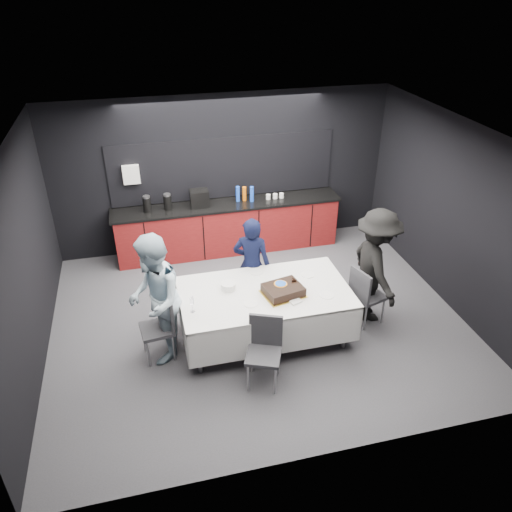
# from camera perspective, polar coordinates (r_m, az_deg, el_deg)

# --- Properties ---
(ground) EXTENTS (6.00, 6.00, 0.00)m
(ground) POSITION_cam_1_polar(r_m,az_deg,el_deg) (7.58, 0.18, -7.23)
(ground) COLOR #434348
(ground) RESTS_ON ground
(room_shell) EXTENTS (6.04, 5.04, 2.82)m
(room_shell) POSITION_cam_1_polar(r_m,az_deg,el_deg) (6.61, 0.21, 5.62)
(room_shell) COLOR white
(room_shell) RESTS_ON ground
(kitchenette) EXTENTS (4.10, 0.64, 2.05)m
(kitchenette) POSITION_cam_1_polar(r_m,az_deg,el_deg) (9.13, -3.31, 3.79)
(kitchenette) COLOR #600F10
(kitchenette) RESTS_ON ground
(party_table) EXTENTS (2.32, 1.32, 0.78)m
(party_table) POSITION_cam_1_polar(r_m,az_deg,el_deg) (6.89, 1.01, -4.99)
(party_table) COLOR #99999E
(party_table) RESTS_ON ground
(cake_assembly) EXTENTS (0.61, 0.53, 0.17)m
(cake_assembly) POSITION_cam_1_polar(r_m,az_deg,el_deg) (6.72, 3.12, -3.92)
(cake_assembly) COLOR gold
(cake_assembly) RESTS_ON party_table
(plate_stack) EXTENTS (0.20, 0.20, 0.10)m
(plate_stack) POSITION_cam_1_polar(r_m,az_deg,el_deg) (6.83, -3.19, -3.46)
(plate_stack) COLOR white
(plate_stack) RESTS_ON party_table
(loose_plate_near) EXTENTS (0.19, 0.19, 0.01)m
(loose_plate_near) POSITION_cam_1_polar(r_m,az_deg,el_deg) (6.56, -0.63, -5.48)
(loose_plate_near) COLOR white
(loose_plate_near) RESTS_ON party_table
(loose_plate_right_a) EXTENTS (0.19, 0.19, 0.01)m
(loose_plate_right_a) POSITION_cam_1_polar(r_m,az_deg,el_deg) (7.18, 5.92, -2.13)
(loose_plate_right_a) COLOR white
(loose_plate_right_a) RESTS_ON party_table
(loose_plate_right_b) EXTENTS (0.20, 0.20, 0.01)m
(loose_plate_right_b) POSITION_cam_1_polar(r_m,az_deg,el_deg) (6.79, 8.08, -4.44)
(loose_plate_right_b) COLOR white
(loose_plate_right_b) RESTS_ON party_table
(loose_plate_far) EXTENTS (0.19, 0.19, 0.01)m
(loose_plate_far) POSITION_cam_1_polar(r_m,az_deg,el_deg) (7.21, 0.01, -1.83)
(loose_plate_far) COLOR white
(loose_plate_far) RESTS_ON party_table
(fork_pile) EXTENTS (0.18, 0.14, 0.02)m
(fork_pile) POSITION_cam_1_polar(r_m,az_deg,el_deg) (6.61, 4.58, -5.22)
(fork_pile) COLOR white
(fork_pile) RESTS_ON party_table
(champagne_flute) EXTENTS (0.06, 0.06, 0.22)m
(champagne_flute) POSITION_cam_1_polar(r_m,az_deg,el_deg) (6.39, -7.35, -5.19)
(champagne_flute) COLOR white
(champagne_flute) RESTS_ON party_table
(chair_left) EXTENTS (0.47, 0.47, 0.92)m
(chair_left) POSITION_cam_1_polar(r_m,az_deg,el_deg) (6.76, -10.67, -7.52)
(chair_left) COLOR #2F3035
(chair_left) RESTS_ON ground
(chair_right) EXTENTS (0.52, 0.52, 0.92)m
(chair_right) POSITION_cam_1_polar(r_m,az_deg,el_deg) (7.38, 12.30, -4.07)
(chair_right) COLOR #2F3035
(chair_right) RESTS_ON ground
(chair_near) EXTENTS (0.55, 0.55, 0.92)m
(chair_near) POSITION_cam_1_polar(r_m,az_deg,el_deg) (6.29, 0.98, -10.23)
(chair_near) COLOR #2F3035
(chair_near) RESTS_ON ground
(person_center) EXTENTS (0.66, 0.56, 1.53)m
(person_center) POSITION_cam_1_polar(r_m,az_deg,el_deg) (7.40, -0.49, -1.03)
(person_center) COLOR black
(person_center) RESTS_ON ground
(person_left) EXTENTS (0.75, 0.93, 1.81)m
(person_left) POSITION_cam_1_polar(r_m,az_deg,el_deg) (6.56, -11.50, -4.91)
(person_left) COLOR #9FB8C8
(person_left) RESTS_ON ground
(person_right) EXTENTS (0.68, 1.15, 1.75)m
(person_right) POSITION_cam_1_polar(r_m,az_deg,el_deg) (7.37, 13.46, -1.14)
(person_right) COLOR black
(person_right) RESTS_ON ground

